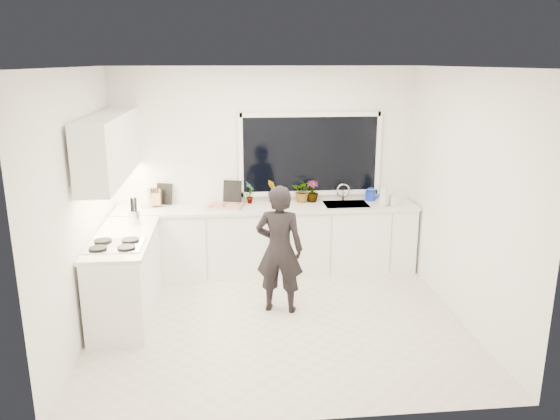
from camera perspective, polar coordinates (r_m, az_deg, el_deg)
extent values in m
cube|color=beige|center=(6.13, -0.18, -11.53)|extent=(4.00, 3.50, 0.02)
cube|color=white|center=(7.36, -1.53, 4.27)|extent=(4.00, 0.02, 2.70)
cube|color=white|center=(5.82, -20.32, 0.32)|extent=(0.02, 3.50, 2.70)
cube|color=white|center=(6.17, 18.72, 1.30)|extent=(0.02, 3.50, 2.70)
cube|color=white|center=(5.47, -0.21, 14.81)|extent=(4.00, 3.50, 0.02)
cube|color=black|center=(7.36, 3.16, 5.83)|extent=(1.80, 0.02, 1.00)
cube|color=white|center=(7.29, -1.30, -3.23)|extent=(3.92, 0.58, 0.88)
cube|color=white|center=(6.34, -15.80, -6.73)|extent=(0.58, 1.60, 0.88)
cube|color=silver|center=(7.15, -1.32, 0.24)|extent=(3.94, 0.62, 0.04)
cube|color=silver|center=(6.19, -16.11, -2.78)|extent=(0.62, 1.60, 0.04)
cube|color=white|center=(6.34, -17.28, 6.38)|extent=(0.34, 2.10, 0.70)
cube|color=silver|center=(7.32, 6.90, 0.25)|extent=(0.58, 0.42, 0.14)
cylinder|color=silver|center=(7.47, 6.61, 1.83)|extent=(0.03, 0.03, 0.22)
cube|color=black|center=(5.86, -16.91, -3.51)|extent=(0.56, 0.48, 0.03)
imported|color=black|center=(6.09, -0.07, -4.13)|extent=(0.61, 0.48, 1.47)
cube|color=silver|center=(7.10, -5.72, 0.36)|extent=(0.54, 0.45, 0.03)
cube|color=#B2171B|center=(7.10, -5.72, 0.49)|extent=(0.49, 0.40, 0.01)
cylinder|color=#132EB8|center=(7.53, 9.42, 1.48)|extent=(0.18, 0.18, 0.13)
cylinder|color=silver|center=(7.27, -13.76, 1.28)|extent=(0.14, 0.14, 0.26)
cube|color=olive|center=(7.30, -12.85, 1.23)|extent=(0.13, 0.11, 0.22)
cylinder|color=silver|center=(6.58, -14.98, -0.73)|extent=(0.14, 0.14, 0.16)
cube|color=black|center=(7.38, -11.98, 1.67)|extent=(0.21, 0.10, 0.28)
cube|color=black|center=(7.33, -5.00, 1.94)|extent=(0.24, 0.11, 0.30)
imported|color=#26662D|center=(7.26, -3.19, 1.84)|extent=(0.15, 0.18, 0.30)
imported|color=#26662D|center=(7.28, -0.70, 1.96)|extent=(0.15, 0.18, 0.32)
imported|color=#26662D|center=(7.33, 2.43, 2.01)|extent=(0.35, 0.32, 0.31)
imported|color=#26662D|center=(7.35, 3.39, 1.96)|extent=(0.17, 0.17, 0.29)
imported|color=#D8BF66|center=(7.25, 10.79, 1.60)|extent=(0.14, 0.14, 0.31)
imported|color=#D8BF66|center=(7.30, 11.80, 1.23)|extent=(0.10, 0.10, 0.21)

